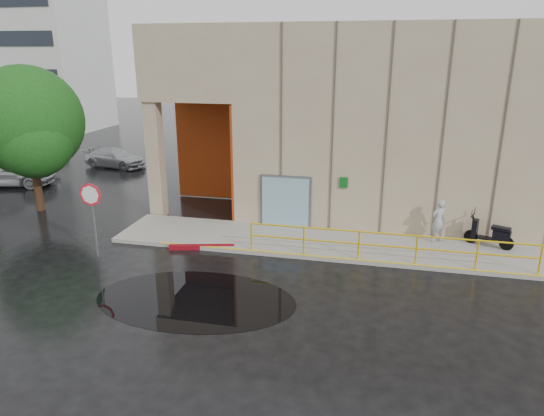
% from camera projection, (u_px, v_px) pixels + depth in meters
% --- Properties ---
extents(ground, '(120.00, 120.00, 0.00)m').
position_uv_depth(ground, '(241.00, 295.00, 14.51)').
color(ground, black).
rests_on(ground, ground).
extents(sidewalk, '(20.00, 3.00, 0.15)m').
position_uv_depth(sidewalk, '(379.00, 248.00, 17.84)').
color(sidewalk, gray).
rests_on(sidewalk, ground).
extents(building, '(20.00, 10.17, 8.00)m').
position_uv_depth(building, '(411.00, 114.00, 22.36)').
color(building, gray).
rests_on(building, ground).
extents(guardrail, '(9.56, 0.06, 1.03)m').
position_uv_depth(guardrail, '(387.00, 247.00, 16.34)').
color(guardrail, gold).
rests_on(guardrail, sidewalk).
extents(distant_building, '(12.00, 8.08, 15.00)m').
position_uv_depth(distant_building, '(28.00, 46.00, 44.00)').
color(distant_building, silver).
rests_on(distant_building, ground).
extents(person, '(0.71, 0.67, 1.64)m').
position_uv_depth(person, '(438.00, 221.00, 17.99)').
color(person, '#A4A3A7').
rests_on(person, sidewalk).
extents(scooter, '(1.75, 1.15, 1.33)m').
position_uv_depth(scooter, '(491.00, 227.00, 17.54)').
color(scooter, black).
rests_on(scooter, sidewalk).
extents(stop_sign, '(0.82, 0.10, 2.72)m').
position_uv_depth(stop_sign, '(92.00, 204.00, 16.61)').
color(stop_sign, slate).
rests_on(stop_sign, ground).
extents(red_curb, '(2.37, 0.74, 0.18)m').
position_uv_depth(red_curb, '(202.00, 247.00, 17.86)').
color(red_curb, maroon).
rests_on(red_curb, ground).
extents(puddle, '(6.13, 3.91, 0.01)m').
position_uv_depth(puddle, '(195.00, 299.00, 14.27)').
color(puddle, black).
rests_on(puddle, ground).
extents(car_a, '(4.98, 2.77, 1.60)m').
position_uv_depth(car_a, '(9.00, 171.00, 26.19)').
color(car_a, silver).
rests_on(car_a, ground).
extents(car_b, '(4.57, 1.89, 1.47)m').
position_uv_depth(car_b, '(16.00, 164.00, 28.16)').
color(car_b, silver).
rests_on(car_b, ground).
extents(car_c, '(4.24, 2.28, 1.17)m').
position_uv_depth(car_c, '(115.00, 158.00, 30.55)').
color(car_c, '#B6BBBF').
rests_on(car_c, ground).
extents(tree_near, '(4.74, 4.74, 6.47)m').
position_uv_depth(tree_near, '(29.00, 125.00, 20.98)').
color(tree_near, black).
rests_on(tree_near, ground).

